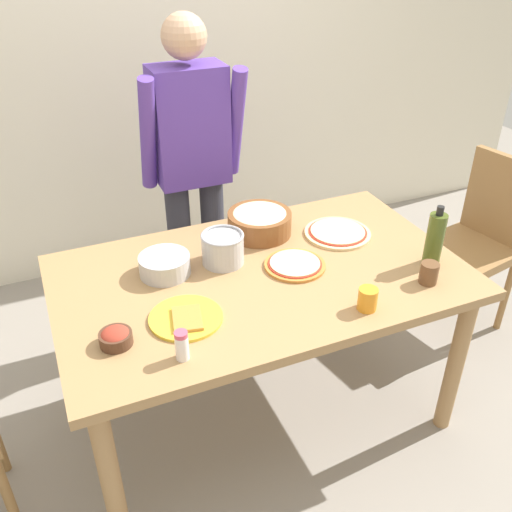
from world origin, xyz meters
name	(u,v)px	position (x,y,z in m)	size (l,w,h in m)	color
ground	(260,409)	(0.00, 0.00, 0.00)	(8.00, 8.00, 0.00)	gray
wall_back	(148,50)	(0.00, 1.60, 1.30)	(5.60, 0.10, 2.60)	silver
dining_table	(261,292)	(0.00, 0.00, 0.67)	(1.60, 0.96, 0.76)	#A37A4C
person_cook	(192,163)	(-0.03, 0.76, 0.94)	(0.49, 0.25, 1.62)	#2D2D38
chair_wooden_right	(480,235)	(1.32, 0.18, 0.54)	(0.47, 0.47, 0.95)	olive
pizza_raw_on_board	(338,233)	(0.43, 0.15, 0.77)	(0.29, 0.29, 0.02)	beige
pizza_cooked_on_tray	(295,265)	(0.14, -0.01, 0.77)	(0.25, 0.25, 0.02)	#C67A33
plate_with_slice	(186,318)	(-0.36, -0.17, 0.77)	(0.26, 0.26, 0.02)	gold
popcorn_bowl	(260,221)	(0.12, 0.30, 0.82)	(0.28, 0.28, 0.11)	brown
mixing_bowl_steel	(165,265)	(-0.35, 0.14, 0.80)	(0.20, 0.20, 0.08)	#B7B7BC
small_sauce_bowl	(116,337)	(-0.61, -0.20, 0.79)	(0.11, 0.11, 0.06)	#4C2D1E
olive_oil_bottle	(435,239)	(0.66, -0.20, 0.87)	(0.07, 0.07, 0.26)	#47561E
steel_pot	(223,248)	(-0.11, 0.13, 0.83)	(0.17, 0.17, 0.13)	#B7B7BC
cup_orange	(368,299)	(0.26, -0.36, 0.80)	(0.07, 0.07, 0.09)	orange
cup_small_brown	(429,273)	(0.56, -0.31, 0.80)	(0.07, 0.07, 0.09)	brown
salt_shaker	(182,345)	(-0.43, -0.35, 0.81)	(0.04, 0.04, 0.11)	white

